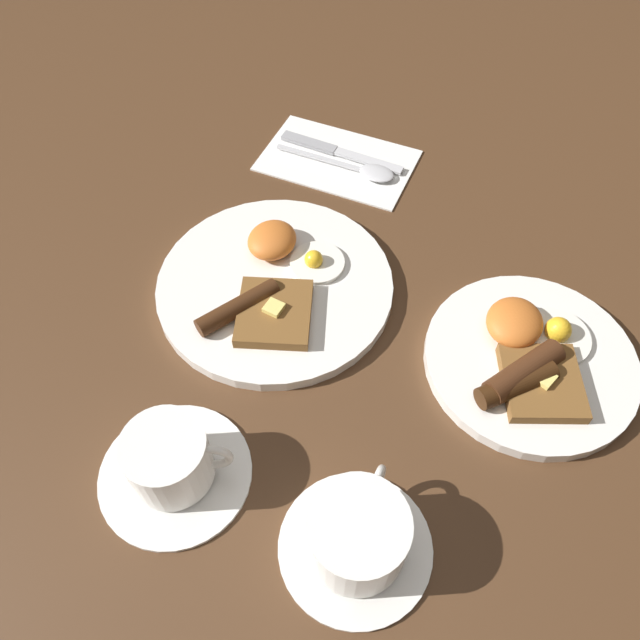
# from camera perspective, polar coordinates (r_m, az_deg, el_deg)

# --- Properties ---
(ground_plane) EXTENTS (3.00, 3.00, 0.00)m
(ground_plane) POSITION_cam_1_polar(r_m,az_deg,el_deg) (0.77, -4.09, 2.79)
(ground_plane) COLOR #4C301C
(breakfast_plate_near) EXTENTS (0.29, 0.29, 0.04)m
(breakfast_plate_near) POSITION_cam_1_polar(r_m,az_deg,el_deg) (0.76, -4.16, 3.29)
(breakfast_plate_near) COLOR white
(breakfast_plate_near) RESTS_ON ground_plane
(breakfast_plate_far) EXTENTS (0.24, 0.24, 0.05)m
(breakfast_plate_far) POSITION_cam_1_polar(r_m,az_deg,el_deg) (0.73, 18.62, -3.36)
(breakfast_plate_far) COLOR white
(breakfast_plate_far) RESTS_ON ground_plane
(teacup_near) EXTENTS (0.15, 0.15, 0.07)m
(teacup_near) POSITION_cam_1_polar(r_m,az_deg,el_deg) (0.63, -13.45, -12.58)
(teacup_near) COLOR white
(teacup_near) RESTS_ON ground_plane
(teacup_far) EXTENTS (0.14, 0.14, 0.07)m
(teacup_far) POSITION_cam_1_polar(r_m,az_deg,el_deg) (0.59, 3.41, -19.15)
(teacup_far) COLOR white
(teacup_far) RESTS_ON ground_plane
(napkin) EXTENTS (0.15, 0.22, 0.01)m
(napkin) POSITION_cam_1_polar(r_m,az_deg,el_deg) (0.94, 1.62, 14.44)
(napkin) COLOR white
(napkin) RESTS_ON ground_plane
(knife) EXTENTS (0.02, 0.19, 0.01)m
(knife) POSITION_cam_1_polar(r_m,az_deg,el_deg) (0.94, 1.31, 15.25)
(knife) COLOR silver
(knife) RESTS_ON napkin
(spoon) EXTENTS (0.04, 0.18, 0.01)m
(spoon) POSITION_cam_1_polar(r_m,az_deg,el_deg) (0.91, 4.09, 13.53)
(spoon) COLOR silver
(spoon) RESTS_ON napkin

